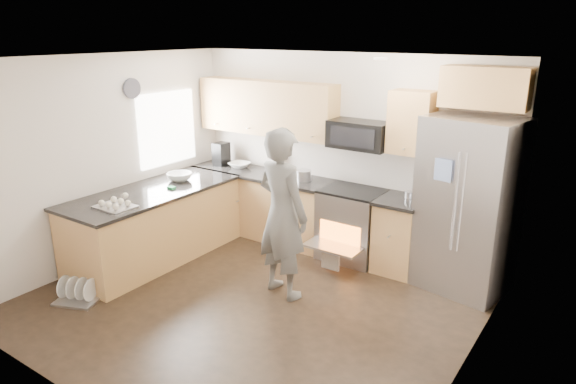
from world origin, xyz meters
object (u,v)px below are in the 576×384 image
Objects in this scene: refrigerator at (468,205)px; person at (282,214)px; dish_rack at (78,295)px; stove_range at (353,208)px.

refrigerator is 2.07m from person.
person is (-1.61, -1.30, -0.04)m from refrigerator.
refrigerator is 1.04× the size of person.
refrigerator is at bearing 39.11° from dish_rack.
refrigerator reaches higher than stove_range.
dish_rack is (-1.95, -2.73, -0.60)m from stove_range.
dish_rack is at bearing -130.89° from refrigerator.
stove_range is 3.41m from dish_rack.
refrigerator is 4.43m from dish_rack.
person reaches higher than stove_range.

